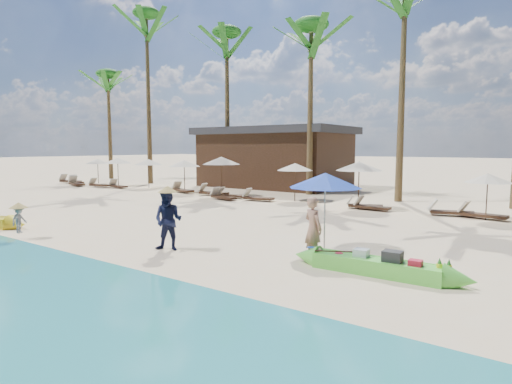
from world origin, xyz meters
The scene contains 35 objects.
ground centered at (0.00, 0.00, 0.00)m, with size 240.00×240.00×0.00m, color beige.
wet_sand_strip centered at (0.00, -5.00, 0.00)m, with size 240.00×4.50×0.01m, color tan.
green_canoe centered at (5.80, 0.46, 0.20)m, with size 4.65×0.70×0.59m.
tourist centered at (4.01, 0.80, 0.81)m, with size 0.59×0.39×1.63m, color tan.
vendor_green centered at (0.25, -0.68, 0.85)m, with size 0.83×0.64×1.70m, color #15193A.
vendor_yellow centered at (-4.74, -2.34, 0.61)m, with size 0.56×0.32×0.86m, color gray.
blue_umbrella centered at (3.81, 1.85, 1.97)m, with size 2.03×2.03×2.18m.
resort_parasol_0 centered at (-20.91, 11.58, 1.77)m, with size 1.90×1.90×1.96m.
lounger_0_left centered at (-22.97, 10.33, 0.22)m, with size 2.04×0.92×0.67m.
lounger_0_right centered at (-21.86, 10.21, 0.21)m, with size 1.91×0.92×0.62m.
resort_parasol_1 centered at (-17.72, 11.10, 1.89)m, with size 2.03×2.03×2.09m.
lounger_1_left centered at (-20.23, 9.22, 0.22)m, with size 2.04×1.03×0.66m.
lounger_1_right centered at (-18.05, 9.66, 0.20)m, with size 1.83×0.74×0.60m.
resort_parasol_2 centered at (-14.59, 11.33, 1.84)m, with size 1.98×1.98×2.04m.
lounger_2_left centered at (-16.29, 9.96, 0.19)m, with size 1.74×0.72×0.57m.
resort_parasol_3 centered at (-10.08, 10.34, 1.87)m, with size 2.02×2.02×2.08m.
lounger_3_left centered at (-10.45, 10.48, 0.21)m, with size 1.93×1.00×0.63m.
lounger_3_right centered at (-7.81, 10.35, 0.21)m, with size 1.94×0.95×0.63m.
resort_parasol_4 centered at (-7.12, 10.41, 2.10)m, with size 2.26×2.26×2.33m.
lounger_4_left centered at (-6.01, 9.14, 0.20)m, with size 1.81×0.87×0.59m.
lounger_4_right centered at (-6.03, 9.87, 0.19)m, with size 1.74×0.96×0.56m.
resort_parasol_5 centered at (-2.48, 11.01, 1.83)m, with size 1.97×1.97×2.03m.
lounger_5_left centered at (-4.15, 9.82, 0.20)m, with size 1.79×0.72×0.59m.
resort_parasol_6 centered at (1.47, 10.13, 2.01)m, with size 2.16×2.16×2.23m.
lounger_6_left centered at (1.62, 10.32, 0.19)m, with size 1.74×1.03×0.57m.
lounger_6_right centered at (2.09, 10.04, 0.19)m, with size 1.68×0.60×0.56m.
resort_parasol_7 centered at (6.80, 10.11, 1.67)m, with size 1.80×1.80×1.85m.
lounger_7_left centered at (5.38, 10.37, 0.21)m, with size 1.91×1.06×0.62m.
lounger_7_right centered at (6.57, 10.33, 0.21)m, with size 1.87×0.80×0.62m.
palm_0 centered at (-24.62, 15.48, 8.11)m, with size 2.08×2.08×9.90m.
palm_1 centered at (-17.59, 14.06, 10.82)m, with size 2.08×2.08×13.60m.
palm_2 centered at (-10.45, 15.08, 9.18)m, with size 2.08×2.08×11.33m.
palm_3 centered at (-3.36, 14.27, 8.58)m, with size 2.08×2.08×10.52m.
palm_4 centered at (2.15, 14.01, 9.45)m, with size 2.08×2.08×11.70m.
pavilion_west centered at (-8.00, 17.50, 2.19)m, with size 10.80×6.60×4.30m.
Camera 1 is at (9.07, -8.87, 2.88)m, focal length 30.00 mm.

